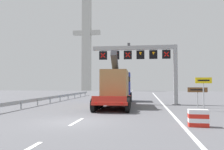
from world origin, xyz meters
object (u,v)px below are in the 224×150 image
at_px(overhead_lane_gantry, 145,57).
at_px(bridge_pylon_distant, 87,43).
at_px(exit_sign_yellow, 204,86).
at_px(crash_barrier_striped, 198,118).
at_px(heavy_haul_truck_red, 118,86).
at_px(tourist_info_sign_brown, 197,92).

bearing_deg(overhead_lane_gantry, bridge_pylon_distant, 111.88).
distance_m(exit_sign_yellow, bridge_pylon_distant, 58.93).
bearing_deg(bridge_pylon_distant, overhead_lane_gantry, -68.12).
xyz_separation_m(exit_sign_yellow, crash_barrier_striped, (-2.05, -7.10, -1.61)).
relative_size(overhead_lane_gantry, exit_sign_yellow, 3.45).
relative_size(heavy_haul_truck_red, crash_barrier_striped, 13.88).
bearing_deg(heavy_haul_truck_red, tourist_info_sign_brown, -20.28).
height_order(tourist_info_sign_brown, bridge_pylon_distant, bridge_pylon_distant).
relative_size(overhead_lane_gantry, bridge_pylon_distant, 0.31).
distance_m(tourist_info_sign_brown, crash_barrier_striped, 9.90).
bearing_deg(heavy_haul_truck_red, crash_barrier_striped, -65.46).
distance_m(exit_sign_yellow, tourist_info_sign_brown, 2.57).
bearing_deg(bridge_pylon_distant, crash_barrier_striped, -70.12).
height_order(heavy_haul_truck_red, bridge_pylon_distant, bridge_pylon_distant).
xyz_separation_m(heavy_haul_truck_red, crash_barrier_striped, (5.71, -12.51, -1.54)).
bearing_deg(heavy_haul_truck_red, exit_sign_yellow, -34.84).
distance_m(overhead_lane_gantry, crash_barrier_striped, 13.78).
bearing_deg(crash_barrier_striped, tourist_info_sign_brown, 77.50).
xyz_separation_m(crash_barrier_striped, bridge_pylon_distant, (-21.48, 59.38, 15.24)).
bearing_deg(exit_sign_yellow, bridge_pylon_distant, 114.23).
distance_m(exit_sign_yellow, crash_barrier_striped, 7.57).
xyz_separation_m(exit_sign_yellow, tourist_info_sign_brown, (0.08, 2.51, -0.58)).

